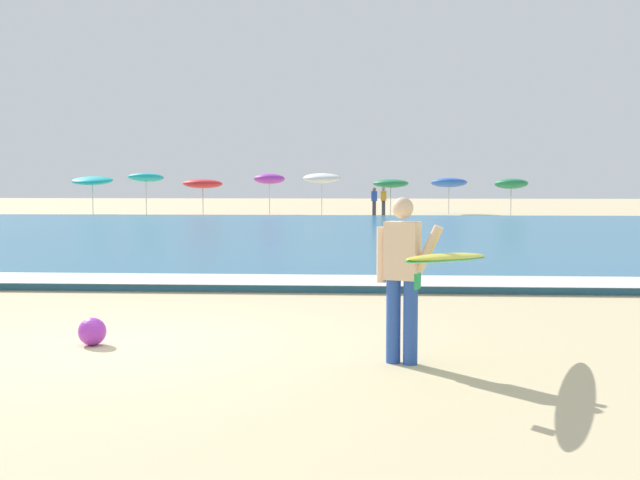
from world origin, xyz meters
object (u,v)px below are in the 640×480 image
at_px(beach_umbrella_3, 269,179).
at_px(beach_umbrella_4, 322,178).
at_px(beach_umbrella_6, 449,183).
at_px(beach_ball, 92,332).
at_px(surfer_with_board, 426,266).
at_px(beach_umbrella_1, 146,177).
at_px(beach_umbrella_5, 391,184).
at_px(beach_umbrella_2, 203,184).
at_px(beach_umbrella_0, 92,181).
at_px(beach_umbrella_7, 511,184).
at_px(beachgoer_near_row_mid, 374,201).
at_px(beachgoer_near_row_left, 384,201).

height_order(beach_umbrella_3, beach_umbrella_4, beach_umbrella_4).
distance_m(beach_umbrella_6, beach_ball, 38.55).
bearing_deg(beach_umbrella_4, beach_umbrella_3, 162.80).
bearing_deg(beach_ball, surfer_with_board, -11.93).
xyz_separation_m(beach_umbrella_1, beach_umbrella_5, (14.04, 0.01, -0.35)).
height_order(beach_umbrella_2, beach_umbrella_5, beach_umbrella_2).
xyz_separation_m(surfer_with_board, beach_umbrella_0, (-16.11, 35.60, 0.91)).
distance_m(beach_umbrella_1, beach_umbrella_6, 17.62).
bearing_deg(beach_umbrella_1, beach_umbrella_4, 1.58).
distance_m(beach_umbrella_2, beach_umbrella_6, 14.32).
bearing_deg(beach_umbrella_7, beach_ball, -107.58).
relative_size(beach_umbrella_0, beachgoer_near_row_mid, 1.46).
xyz_separation_m(beach_umbrella_3, beach_umbrella_7, (13.66, -1.88, -0.28)).
relative_size(beach_umbrella_4, beach_ball, 7.50).
xyz_separation_m(beach_umbrella_6, beachgoer_near_row_left, (-3.88, -2.58, -0.99)).
xyz_separation_m(surfer_with_board, beach_umbrella_2, (-9.93, 36.27, 0.74)).
xyz_separation_m(beach_umbrella_0, beach_umbrella_1, (2.81, 0.94, 0.19)).
distance_m(beach_umbrella_2, beach_umbrella_7, 17.30).
bearing_deg(beach_umbrella_2, beach_umbrella_1, 175.26).
bearing_deg(beach_ball, beach_umbrella_1, 104.92).
relative_size(beach_umbrella_2, beachgoer_near_row_mid, 1.43).
xyz_separation_m(surfer_with_board, beach_umbrella_6, (4.21, 38.47, 0.80)).
bearing_deg(beach_ball, beach_umbrella_2, 99.86).
distance_m(beach_umbrella_5, beachgoer_near_row_mid, 2.06).
xyz_separation_m(beach_umbrella_5, beachgoer_near_row_mid, (-0.94, -1.57, -0.95)).
bearing_deg(surfer_with_board, beach_umbrella_7, 78.42).
bearing_deg(beach_umbrella_0, beach_umbrella_3, 12.58).
bearing_deg(beach_umbrella_1, beach_umbrella_7, -1.74).
xyz_separation_m(beach_umbrella_6, beach_ball, (-7.98, -37.67, -1.68)).
xyz_separation_m(beach_umbrella_3, beach_umbrella_4, (3.13, -0.97, 0.04)).
distance_m(beach_umbrella_1, beachgoer_near_row_mid, 13.26).
bearing_deg(surfer_with_board, beach_ball, 168.07).
bearing_deg(beachgoer_near_row_mid, beach_umbrella_6, 38.29).
height_order(beach_umbrella_0, beachgoer_near_row_left, beach_umbrella_0).
relative_size(beach_umbrella_4, beach_umbrella_5, 1.17).
bearing_deg(beachgoer_near_row_mid, beach_ball, -95.97).
height_order(beach_umbrella_1, beachgoer_near_row_mid, beach_umbrella_1).
xyz_separation_m(beach_umbrella_1, beachgoer_near_row_mid, (13.10, -1.55, -1.29)).
distance_m(beach_umbrella_7, beachgoer_near_row_mid, 7.67).
bearing_deg(beach_umbrella_3, beach_umbrella_5, -9.94).
bearing_deg(beach_umbrella_1, surfer_with_board, -70.01).
bearing_deg(beachgoer_near_row_mid, beach_umbrella_7, 6.99).
bearing_deg(surfer_with_board, beach_umbrella_1, 109.99).
distance_m(beach_umbrella_0, beach_umbrella_2, 6.21).
bearing_deg(beach_umbrella_3, beachgoer_near_row_left, -16.01).
height_order(beach_umbrella_5, beach_umbrella_7, beach_umbrella_7).
xyz_separation_m(surfer_with_board, beach_ball, (-3.77, 0.80, -0.87)).
distance_m(surfer_with_board, beach_umbrella_2, 37.61).
height_order(beach_umbrella_0, beach_umbrella_6, beach_umbrella_0).
relative_size(beach_umbrella_3, beach_umbrella_4, 1.00).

